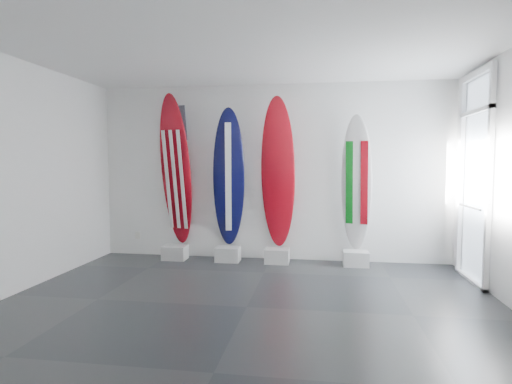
% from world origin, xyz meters
% --- Properties ---
extents(floor, '(6.00, 6.00, 0.00)m').
position_xyz_m(floor, '(0.00, 0.00, 0.00)').
color(floor, black).
rests_on(floor, ground).
extents(ceiling, '(6.00, 6.00, 0.00)m').
position_xyz_m(ceiling, '(0.00, 0.00, 3.00)').
color(ceiling, white).
rests_on(ceiling, wall_back).
extents(wall_back, '(6.00, 0.00, 6.00)m').
position_xyz_m(wall_back, '(0.00, 2.50, 1.50)').
color(wall_back, white).
rests_on(wall_back, ground).
extents(wall_front, '(6.00, 0.00, 6.00)m').
position_xyz_m(wall_front, '(0.00, -2.50, 1.50)').
color(wall_front, white).
rests_on(wall_front, ground).
extents(wall_left, '(0.00, 5.00, 5.00)m').
position_xyz_m(wall_left, '(-3.00, 0.00, 1.50)').
color(wall_left, white).
rests_on(wall_left, ground).
extents(display_block_usa, '(0.40, 0.30, 0.24)m').
position_xyz_m(display_block_usa, '(-1.64, 2.18, 0.12)').
color(display_block_usa, silver).
rests_on(display_block_usa, floor).
extents(surfboard_usa, '(0.68, 0.57, 2.60)m').
position_xyz_m(surfboard_usa, '(-1.64, 2.28, 1.54)').
color(surfboard_usa, maroon).
rests_on(surfboard_usa, display_block_usa).
extents(display_block_navy, '(0.40, 0.30, 0.24)m').
position_xyz_m(display_block_navy, '(-0.70, 2.18, 0.12)').
color(display_block_navy, silver).
rests_on(display_block_navy, floor).
extents(surfboard_navy, '(0.60, 0.51, 2.35)m').
position_xyz_m(surfboard_navy, '(-0.70, 2.28, 1.41)').
color(surfboard_navy, black).
rests_on(surfboard_navy, display_block_navy).
extents(display_block_swiss, '(0.40, 0.30, 0.24)m').
position_xyz_m(display_block_swiss, '(0.14, 2.18, 0.12)').
color(display_block_swiss, silver).
rests_on(display_block_swiss, floor).
extents(surfboard_swiss, '(0.60, 0.39, 2.52)m').
position_xyz_m(surfboard_swiss, '(0.14, 2.28, 1.50)').
color(surfboard_swiss, maroon).
rests_on(surfboard_swiss, display_block_swiss).
extents(display_block_italy, '(0.40, 0.30, 0.24)m').
position_xyz_m(display_block_italy, '(1.42, 2.18, 0.12)').
color(display_block_italy, silver).
rests_on(display_block_italy, floor).
extents(surfboard_italy, '(0.53, 0.33, 2.21)m').
position_xyz_m(surfboard_italy, '(1.42, 2.28, 1.34)').
color(surfboard_italy, silver).
rests_on(surfboard_italy, display_block_italy).
extents(wall_outlet, '(0.09, 0.02, 0.13)m').
position_xyz_m(wall_outlet, '(-2.45, 2.48, 0.35)').
color(wall_outlet, silver).
rests_on(wall_outlet, wall_back).
extents(glass_door, '(0.12, 1.16, 2.85)m').
position_xyz_m(glass_door, '(2.97, 1.55, 1.43)').
color(glass_door, white).
rests_on(glass_door, floor).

